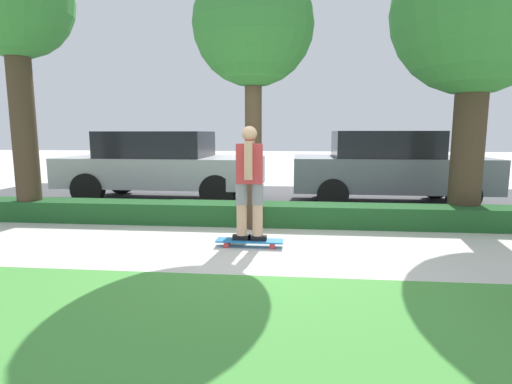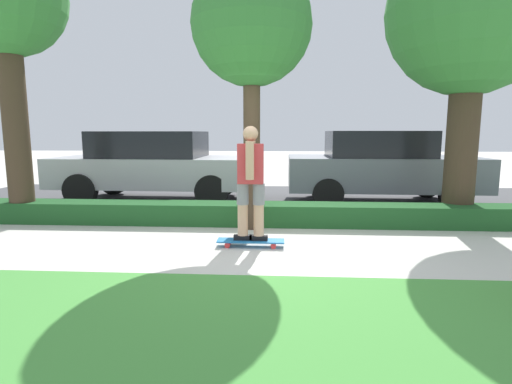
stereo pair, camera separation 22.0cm
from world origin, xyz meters
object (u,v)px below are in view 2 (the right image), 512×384
(skater_person, at_px, (251,180))
(tree_near, at_px, (5,5))
(parked_car_front, at_px, (155,165))
(tree_far, at_px, (472,15))
(tree_mid, at_px, (252,28))
(parked_car_middle, at_px, (381,166))
(skateboard, at_px, (251,241))

(skater_person, height_order, tree_near, tree_near)
(tree_near, distance_m, parked_car_front, 4.16)
(skater_person, bearing_deg, tree_far, 25.69)
(tree_near, xyz_separation_m, tree_mid, (4.19, -0.23, -0.50))
(tree_far, distance_m, parked_car_middle, 3.53)
(tree_near, relative_size, parked_car_middle, 1.15)
(skater_person, relative_size, tree_near, 0.33)
(skater_person, xyz_separation_m, tree_near, (-4.25, 1.35, 2.80))
(skateboard, bearing_deg, tree_far, 25.69)
(skater_person, bearing_deg, parked_car_middle, 54.43)
(tree_far, xyz_separation_m, parked_car_front, (-6.14, 2.08, -2.70))
(tree_near, xyz_separation_m, tree_far, (7.84, 0.38, -0.19))
(parked_car_middle, bearing_deg, skater_person, -125.03)
(tree_far, height_order, parked_car_middle, tree_far)
(tree_mid, height_order, parked_car_middle, tree_mid)
(parked_car_middle, bearing_deg, parked_car_front, -179.51)
(parked_car_front, relative_size, parked_car_middle, 1.11)
(tree_near, relative_size, parked_car_front, 1.03)
(skater_person, relative_size, tree_mid, 0.38)
(tree_far, bearing_deg, parked_car_middle, 112.56)
(tree_near, bearing_deg, skateboard, -17.56)
(tree_far, bearing_deg, tree_near, -177.24)
(skater_person, height_order, tree_mid, tree_mid)
(tree_near, relative_size, tree_mid, 1.15)
(skateboard, xyz_separation_m, skater_person, (0.00, 0.00, 0.87))
(skateboard, distance_m, skater_person, 0.87)
(tree_mid, bearing_deg, parked_car_front, 132.78)
(parked_car_middle, bearing_deg, tree_far, -66.90)
(skater_person, height_order, tree_far, tree_far)
(skateboard, height_order, tree_near, tree_near)
(tree_mid, relative_size, tree_far, 0.85)
(tree_mid, bearing_deg, skater_person, -86.78)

